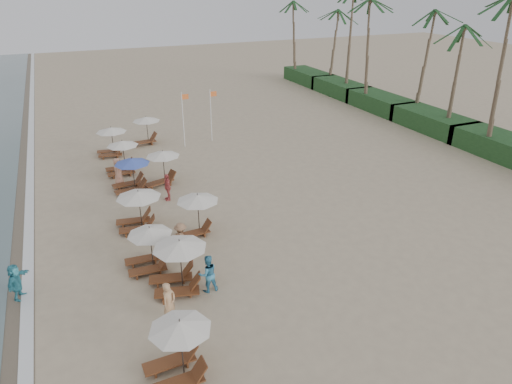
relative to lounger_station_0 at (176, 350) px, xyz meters
name	(u,v)px	position (x,y,z in m)	size (l,w,h in m)	color
ground	(288,271)	(6.38, 4.13, -1.17)	(160.00, 160.00, 0.00)	tan
wet_sand_band	(3,227)	(-6.12, 14.13, -1.17)	(3.20, 140.00, 0.01)	#6B5E4C
foam_line	(29,222)	(-4.82, 14.13, -1.16)	(0.50, 140.00, 0.02)	white
shrub_hedge	(433,121)	(28.38, 18.63, -0.37)	(3.20, 53.00, 1.60)	#193D1C
palm_row	(442,12)	(28.29, 19.53, 8.74)	(7.00, 52.00, 12.30)	brown
lounger_station_0	(176,350)	(0.00, 0.00, 0.00)	(2.43, 2.13, 2.34)	brown
lounger_station_1	(176,265)	(1.28, 4.84, 0.06)	(2.65, 2.35, 2.39)	brown
lounger_station_2	(147,248)	(0.46, 6.97, -0.07)	(2.36, 2.09, 2.12)	brown
lounger_station_3	(136,209)	(0.71, 11.03, 0.03)	(2.61, 2.41, 2.18)	brown
lounger_station_4	(130,175)	(1.24, 16.26, -0.08)	(2.56, 2.24, 2.14)	brown
lounger_station_5	(121,158)	(1.17, 19.37, 0.01)	(2.44, 2.15, 2.37)	brown
lounger_station_6	(110,140)	(0.99, 23.39, 0.07)	(2.47, 2.29, 2.22)	brown
inland_station_0	(196,209)	(3.48, 9.13, 0.31)	(2.53, 2.24, 2.22)	brown
inland_station_1	(161,165)	(3.30, 16.43, 0.18)	(2.76, 2.24, 2.22)	brown
inland_station_2	(144,129)	(3.93, 25.07, 0.13)	(2.81, 2.24, 2.22)	brown
beachgoer_near	(169,303)	(0.46, 2.87, -0.26)	(0.66, 0.43, 1.82)	tan
beachgoer_mid_a	(208,274)	(2.48, 4.18, -0.29)	(0.85, 0.67, 1.76)	teal
beachgoer_mid_b	(181,239)	(2.21, 7.55, -0.32)	(1.10, 0.63, 1.71)	#906849
beachgoer_far_a	(167,187)	(3.08, 13.91, -0.31)	(1.01, 0.42, 1.72)	#B94B4A
beachgoer_far_b	(118,172)	(0.67, 17.47, -0.24)	(0.91, 0.59, 1.85)	tan
waterline_walker	(16,282)	(-5.10, 6.93, -0.34)	(1.54, 0.49, 1.66)	teal
flag_pole_near	(183,117)	(6.73, 23.07, 1.32)	(0.59, 0.08, 4.48)	silver
flag_pole_far	(211,113)	(9.23, 23.62, 1.25)	(0.59, 0.08, 4.36)	silver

